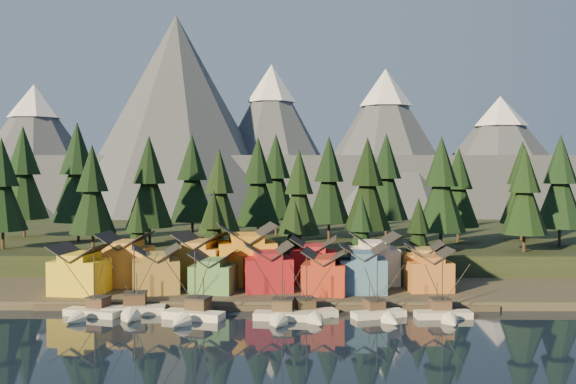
{
  "coord_description": "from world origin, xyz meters",
  "views": [
    {
      "loc": [
        4.59,
        -94.14,
        24.22
      ],
      "look_at": [
        3.69,
        30.0,
        19.88
      ],
      "focal_mm": 40.0,
      "sensor_mm": 36.0,
      "label": 1
    }
  ],
  "objects_px": {
    "boat_6": "(445,307)",
    "boat_3": "(281,306)",
    "boat_1": "(133,301)",
    "house_back_0": "(126,258)",
    "house_front_0": "(80,268)",
    "boat_2": "(190,306)",
    "house_front_1": "(156,268)",
    "house_back_1": "(201,257)",
    "boat_0": "(88,305)",
    "boat_4": "(310,306)",
    "boat_5": "(382,307)"
  },
  "relations": [
    {
      "from": "boat_1",
      "to": "boat_3",
      "type": "relative_size",
      "value": 1.08
    },
    {
      "from": "boat_3",
      "to": "boat_4",
      "type": "height_order",
      "value": "boat_3"
    },
    {
      "from": "boat_0",
      "to": "house_back_0",
      "type": "distance_m",
      "value": 21.99
    },
    {
      "from": "boat_4",
      "to": "boat_1",
      "type": "bearing_deg",
      "value": 159.13
    },
    {
      "from": "house_front_0",
      "to": "house_front_1",
      "type": "xyz_separation_m",
      "value": [
        13.66,
        1.2,
        -0.18
      ]
    },
    {
      "from": "boat_2",
      "to": "boat_3",
      "type": "xyz_separation_m",
      "value": [
        14.54,
        -0.18,
        -0.04
      ]
    },
    {
      "from": "boat_0",
      "to": "boat_5",
      "type": "bearing_deg",
      "value": 17.12
    },
    {
      "from": "house_back_0",
      "to": "house_back_1",
      "type": "distance_m",
      "value": 14.81
    },
    {
      "from": "boat_0",
      "to": "boat_3",
      "type": "relative_size",
      "value": 0.94
    },
    {
      "from": "boat_5",
      "to": "house_back_0",
      "type": "relative_size",
      "value": 1.0
    },
    {
      "from": "boat_1",
      "to": "house_front_1",
      "type": "distance_m",
      "value": 13.07
    },
    {
      "from": "boat_0",
      "to": "house_front_1",
      "type": "relative_size",
      "value": 1.09
    },
    {
      "from": "boat_2",
      "to": "house_front_0",
      "type": "bearing_deg",
      "value": 164.22
    },
    {
      "from": "boat_1",
      "to": "house_front_1",
      "type": "relative_size",
      "value": 1.25
    },
    {
      "from": "boat_1",
      "to": "house_back_0",
      "type": "distance_m",
      "value": 21.52
    },
    {
      "from": "house_front_0",
      "to": "boat_4",
      "type": "bearing_deg",
      "value": -9.42
    },
    {
      "from": "boat_3",
      "to": "house_back_0",
      "type": "height_order",
      "value": "house_back_0"
    },
    {
      "from": "house_front_0",
      "to": "boat_0",
      "type": "bearing_deg",
      "value": -58.05
    },
    {
      "from": "boat_3",
      "to": "boat_6",
      "type": "height_order",
      "value": "boat_3"
    },
    {
      "from": "boat_5",
      "to": "house_back_0",
      "type": "xyz_separation_m",
      "value": [
        -47.39,
        21.94,
        4.98
      ]
    },
    {
      "from": "house_front_1",
      "to": "house_back_0",
      "type": "distance_m",
      "value": 10.7
    },
    {
      "from": "boat_1",
      "to": "boat_4",
      "type": "distance_m",
      "value": 29.39
    },
    {
      "from": "house_front_0",
      "to": "house_front_1",
      "type": "bearing_deg",
      "value": 13.35
    },
    {
      "from": "boat_5",
      "to": "house_back_1",
      "type": "height_order",
      "value": "house_back_1"
    },
    {
      "from": "boat_4",
      "to": "house_back_0",
      "type": "relative_size",
      "value": 1.07
    },
    {
      "from": "house_front_1",
      "to": "house_back_1",
      "type": "height_order",
      "value": "house_back_1"
    },
    {
      "from": "boat_0",
      "to": "house_front_0",
      "type": "distance_m",
      "value": 14.48
    },
    {
      "from": "boat_1",
      "to": "boat_3",
      "type": "xyz_separation_m",
      "value": [
        24.61,
        -3.6,
        -0.11
      ]
    },
    {
      "from": "house_back_1",
      "to": "house_front_1",
      "type": "bearing_deg",
      "value": -117.48
    },
    {
      "from": "boat_1",
      "to": "boat_4",
      "type": "bearing_deg",
      "value": -10.94
    },
    {
      "from": "boat_3",
      "to": "boat_6",
      "type": "distance_m",
      "value": 26.58
    },
    {
      "from": "boat_0",
      "to": "house_back_1",
      "type": "xyz_separation_m",
      "value": [
        15.33,
        22.48,
        4.81
      ]
    },
    {
      "from": "house_front_0",
      "to": "boat_3",
      "type": "bearing_deg",
      "value": -13.53
    },
    {
      "from": "boat_6",
      "to": "house_front_0",
      "type": "bearing_deg",
      "value": 164.25
    },
    {
      "from": "boat_3",
      "to": "house_front_0",
      "type": "bearing_deg",
      "value": 164.68
    },
    {
      "from": "boat_2",
      "to": "house_back_0",
      "type": "distance_m",
      "value": 29.04
    },
    {
      "from": "house_front_1",
      "to": "boat_0",
      "type": "bearing_deg",
      "value": -134.52
    },
    {
      "from": "boat_6",
      "to": "boat_3",
      "type": "bearing_deg",
      "value": 179.03
    },
    {
      "from": "house_front_1",
      "to": "house_front_0",
      "type": "bearing_deg",
      "value": 170.75
    },
    {
      "from": "boat_1",
      "to": "house_back_1",
      "type": "distance_m",
      "value": 23.1
    },
    {
      "from": "house_back_0",
      "to": "boat_5",
      "type": "bearing_deg",
      "value": -21.02
    },
    {
      "from": "boat_4",
      "to": "house_back_1",
      "type": "distance_m",
      "value": 31.63
    },
    {
      "from": "boat_0",
      "to": "house_back_1",
      "type": "distance_m",
      "value": 27.63
    },
    {
      "from": "boat_6",
      "to": "house_front_1",
      "type": "xyz_separation_m",
      "value": [
        -50.05,
        14.87,
        3.99
      ]
    },
    {
      "from": "boat_3",
      "to": "boat_2",
      "type": "bearing_deg",
      "value": -174.2
    },
    {
      "from": "boat_1",
      "to": "boat_2",
      "type": "xyz_separation_m",
      "value": [
        10.07,
        -3.41,
        -0.07
      ]
    },
    {
      "from": "boat_1",
      "to": "boat_2",
      "type": "relative_size",
      "value": 1.03
    },
    {
      "from": "boat_5",
      "to": "house_back_0",
      "type": "height_order",
      "value": "house_back_0"
    },
    {
      "from": "boat_6",
      "to": "house_front_0",
      "type": "xyz_separation_m",
      "value": [
        -63.72,
        13.67,
        4.17
      ]
    },
    {
      "from": "boat_0",
      "to": "house_back_1",
      "type": "bearing_deg",
      "value": 73.43
    }
  ]
}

